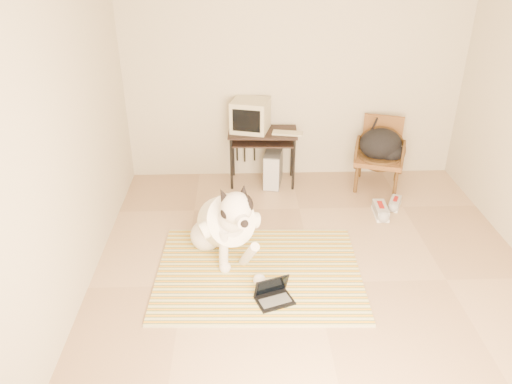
{
  "coord_description": "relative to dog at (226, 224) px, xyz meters",
  "views": [
    {
      "loc": [
        -0.65,
        -3.5,
        2.78
      ],
      "look_at": [
        -0.52,
        0.35,
        0.74
      ],
      "focal_mm": 35.0,
      "sensor_mm": 36.0,
      "label": 1
    }
  ],
  "objects": [
    {
      "name": "floor",
      "position": [
        0.79,
        -0.44,
        -0.36
      ],
      "size": [
        4.5,
        4.5,
        0.0
      ],
      "primitive_type": "plane",
      "color": "tan",
      "rests_on": "ground"
    },
    {
      "name": "wall_back",
      "position": [
        0.79,
        1.81,
        0.99
      ],
      "size": [
        4.5,
        0.0,
        4.5
      ],
      "primitive_type": "plane",
      "rotation": [
        1.57,
        0.0,
        0.0
      ],
      "color": "#BFB49C",
      "rests_on": "floor"
    },
    {
      "name": "wall_front",
      "position": [
        0.79,
        -2.69,
        0.99
      ],
      "size": [
        4.5,
        0.0,
        4.5
      ],
      "primitive_type": "plane",
      "rotation": [
        -1.57,
        0.0,
        0.0
      ],
      "color": "#BFB49C",
      "rests_on": "floor"
    },
    {
      "name": "wall_left",
      "position": [
        -1.21,
        -0.44,
        0.99
      ],
      "size": [
        0.0,
        4.5,
        4.5
      ],
      "primitive_type": "plane",
      "rotation": [
        1.57,
        0.0,
        1.57
      ],
      "color": "#BFB49C",
      "rests_on": "floor"
    },
    {
      "name": "rug",
      "position": [
        0.29,
        -0.28,
        -0.35
      ],
      "size": [
        1.88,
        1.46,
        0.02
      ],
      "color": "orange",
      "rests_on": "floor"
    },
    {
      "name": "dog",
      "position": [
        0.0,
        0.0,
        0.0
      ],
      "size": [
        0.7,
        1.11,
        0.89
      ],
      "color": "silver",
      "rests_on": "rug"
    },
    {
      "name": "laptop",
      "position": [
        0.4,
        -0.68,
        -0.28
      ],
      "size": [
        0.35,
        0.3,
        0.21
      ],
      "color": "black",
      "rests_on": "rug"
    },
    {
      "name": "computer_desk",
      "position": [
        0.41,
        1.54,
        0.22
      ],
      "size": [
        0.82,
        0.48,
        0.67
      ],
      "color": "black",
      "rests_on": "floor"
    },
    {
      "name": "crt_monitor",
      "position": [
        0.27,
        1.59,
        0.49
      ],
      "size": [
        0.49,
        0.48,
        0.36
      ],
      "color": "tan",
      "rests_on": "computer_desk"
    },
    {
      "name": "desk_keyboard",
      "position": [
        0.7,
        1.45,
        0.32
      ],
      "size": [
        0.37,
        0.2,
        0.02
      ],
      "primitive_type": "cube",
      "rotation": [
        0.0,
        0.0,
        -0.21
      ],
      "color": "tan",
      "rests_on": "computer_desk"
    },
    {
      "name": "pc_tower",
      "position": [
        0.54,
        1.51,
        -0.14
      ],
      "size": [
        0.27,
        0.48,
        0.43
      ],
      "color": "#4C4C4F",
      "rests_on": "floor"
    },
    {
      "name": "rattan_chair",
      "position": [
        1.8,
        1.43,
        0.06
      ],
      "size": [
        0.68,
        0.66,
        0.82
      ],
      "color": "brown",
      "rests_on": "floor"
    },
    {
      "name": "backpack",
      "position": [
        1.8,
        1.37,
        0.19
      ],
      "size": [
        0.51,
        0.41,
        0.36
      ],
      "color": "black",
      "rests_on": "rattan_chair"
    },
    {
      "name": "sneaker_left",
      "position": [
        1.66,
        0.71,
        -0.3
      ],
      "size": [
        0.15,
        0.34,
        0.12
      ],
      "color": "white",
      "rests_on": "floor"
    },
    {
      "name": "sneaker_right",
      "position": [
        1.87,
        0.88,
        -0.31
      ],
      "size": [
        0.21,
        0.29,
        0.09
      ],
      "color": "white",
      "rests_on": "floor"
    }
  ]
}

